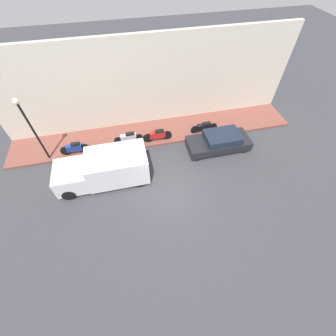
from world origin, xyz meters
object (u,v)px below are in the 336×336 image
Objects in this scene: streetlamp at (28,122)px; parked_car at (219,141)px; scooter_silver at (129,137)px; motorcycle_red at (158,135)px; motorcycle_blue at (75,148)px; motorcycle_black at (204,127)px; delivery_van at (104,169)px.

parked_car is at bearing -97.26° from streetlamp.
parked_car reaches higher than scooter_silver.
motorcycle_blue is at bearing 90.30° from motorcycle_red.
parked_car reaches higher than motorcycle_black.
motorcycle_red reaches higher than scooter_silver.
parked_car is 0.95× the size of streetlamp.
motorcycle_black is at bearing -68.69° from delivery_van.
motorcycle_blue is 0.41× the size of streetlamp.
scooter_silver is 0.45× the size of streetlamp.
streetlamp is at bearing 54.91° from delivery_van.
parked_car is 1.71m from motorcycle_black.
scooter_silver is (2.78, -1.65, -0.42)m from delivery_van.
motorcycle_blue is 5.40m from motorcycle_red.
motorcycle_red is (2.53, -3.58, -0.37)m from delivery_van.
motorcycle_red is at bearing -54.83° from delivery_van.
motorcycle_blue reaches higher than scooter_silver.
parked_car is at bearing -106.42° from scooter_silver.
motorcycle_red is at bearing -89.70° from motorcycle_blue.
delivery_van is at bearing 98.21° from parked_car.
parked_car is at bearing -110.62° from motorcycle_red.
scooter_silver is 1.95m from motorcycle_red.
parked_car is 2.12× the size of scooter_silver.
motorcycle_blue is (-0.28, 3.47, 0.04)m from scooter_silver.
delivery_van is at bearing -125.09° from streetlamp.
motorcycle_blue is (-0.22, 8.78, 0.05)m from motorcycle_black.
streetlamp reaches higher than motorcycle_blue.
parked_car is 11.31m from streetlamp.
streetlamp reaches higher than delivery_van.
streetlamp reaches higher than motorcycle_black.
parked_car is 2.29× the size of motorcycle_blue.
motorcycle_black is 8.79m from motorcycle_blue.
streetlamp is at bearing 91.35° from motorcycle_black.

